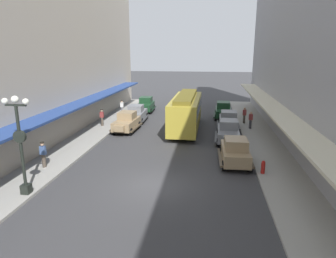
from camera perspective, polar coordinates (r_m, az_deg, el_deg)
name	(u,v)px	position (r m, az deg, el deg)	size (l,w,h in m)	color
ground_plane	(154,186)	(17.44, -2.72, -10.66)	(200.00, 200.00, 0.00)	#38383A
sidewalk_left	(30,177)	(20.09, -24.50, -8.30)	(3.00, 60.00, 0.15)	#99968E
sidewalk_right	(292,193)	(17.76, 22.32, -11.06)	(3.00, 60.00, 0.15)	#99968E
parked_car_0	(127,121)	(28.91, -7.81, 1.41)	(2.31, 4.32, 1.84)	#997F5B
parked_car_1	(228,131)	(25.66, 11.28, -0.40)	(2.24, 4.30, 1.84)	slate
parked_car_2	(146,104)	(38.11, -4.22, 4.66)	(2.25, 4.30, 1.84)	#193D23
parked_car_3	(223,110)	(34.87, 10.37, 3.54)	(2.20, 4.28, 1.84)	#193D23
parked_car_4	(228,120)	(29.91, 11.31, 1.70)	(2.20, 4.28, 1.84)	slate
parked_car_5	(137,113)	(32.74, -5.95, 3.00)	(2.23, 4.29, 1.84)	slate
parked_car_6	(235,151)	(20.78, 12.55, -4.00)	(2.21, 4.28, 1.84)	#997F5B
streetcar	(186,111)	(28.95, 3.40, 3.48)	(2.62, 9.63, 3.46)	gold
lamp_post_with_clock	(20,142)	(16.94, -26.07, -2.15)	(1.42, 0.44, 5.16)	black
fire_hydrant	(263,167)	(19.44, 17.48, -6.84)	(0.24, 0.24, 0.82)	#B21E19
pedestrian_0	(102,117)	(30.84, -12.34, 2.16)	(0.36, 0.28, 1.67)	#4C4238
pedestrian_1	(122,107)	(36.21, -8.67, 4.13)	(0.36, 0.28, 1.67)	slate
pedestrian_2	(251,120)	(30.14, 15.30, 1.65)	(0.36, 0.24, 1.64)	#2D2D33
pedestrian_3	(244,115)	(32.23, 14.19, 2.53)	(0.36, 0.24, 1.64)	#4C4238
pedestrian_4	(43,154)	(20.95, -22.45, -4.43)	(0.36, 0.28, 1.67)	#4C4238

